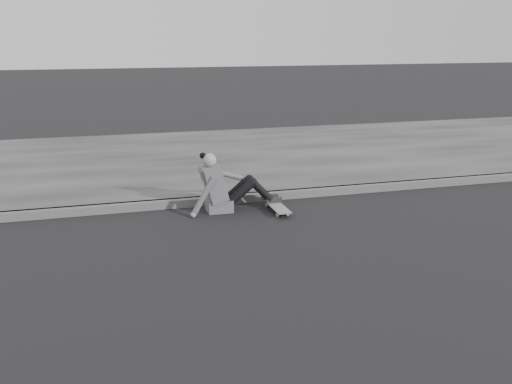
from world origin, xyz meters
TOP-DOWN VIEW (x-y plane):
  - ground at (0.00, 0.00)m, footprint 80.00×80.00m
  - curb at (0.00, 2.58)m, footprint 24.00×0.16m
  - sidewalk at (0.00, 5.60)m, footprint 24.00×6.00m
  - skateboard at (-1.50, 1.97)m, footprint 0.20×0.78m
  - seated_woman at (-2.24, 2.22)m, footprint 1.38×0.46m

SIDE VIEW (x-z plane):
  - ground at x=0.00m, z-range 0.00..0.00m
  - curb at x=0.00m, z-range 0.00..0.12m
  - sidewalk at x=0.00m, z-range 0.00..0.12m
  - skateboard at x=-1.50m, z-range 0.03..0.12m
  - seated_woman at x=-2.24m, z-range -0.08..0.80m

